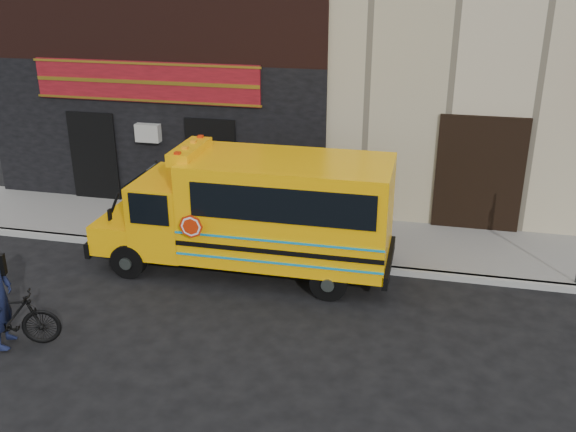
{
  "coord_description": "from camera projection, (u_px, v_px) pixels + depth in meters",
  "views": [
    {
      "loc": [
        2.72,
        -10.87,
        6.76
      ],
      "look_at": [
        -0.2,
        1.85,
        1.52
      ],
      "focal_mm": 40.0,
      "sensor_mm": 36.0,
      "label": 1
    }
  ],
  "objects": [
    {
      "name": "ground",
      "position": [
        277.0,
        320.0,
        12.92
      ],
      "size": [
        120.0,
        120.0,
        0.0
      ],
      "primitive_type": "plane",
      "color": "black",
      "rests_on": "ground"
    },
    {
      "name": "bicycle",
      "position": [
        8.0,
        319.0,
        11.86
      ],
      "size": [
        1.93,
        1.13,
        1.12
      ],
      "primitive_type": "imported",
      "rotation": [
        0.0,
        0.0,
        1.92
      ],
      "color": "black",
      "rests_on": "ground"
    },
    {
      "name": "sidewalk",
      "position": [
        315.0,
        237.0,
        16.6
      ],
      "size": [
        40.0,
        3.0,
        0.15
      ],
      "primitive_type": "cube",
      "color": "gray",
      "rests_on": "ground"
    },
    {
      "name": "school_bus",
      "position": [
        259.0,
        211.0,
        14.39
      ],
      "size": [
        6.9,
        2.42,
        2.92
      ],
      "color": "black",
      "rests_on": "ground"
    },
    {
      "name": "curb",
      "position": [
        303.0,
        262.0,
        15.24
      ],
      "size": [
        40.0,
        0.2,
        0.15
      ],
      "primitive_type": "cube",
      "color": "#9D9E98",
      "rests_on": "ground"
    }
  ]
}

